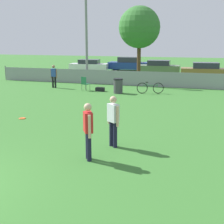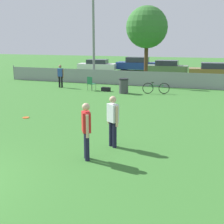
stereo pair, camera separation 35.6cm
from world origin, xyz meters
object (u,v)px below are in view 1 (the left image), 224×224
at_px(player_receiver_white, 113,118).
at_px(light_pole, 86,23).
at_px(spectator_in_blue, 54,75).
at_px(folding_chair_sideline, 85,83).
at_px(parked_car_blue, 129,64).
at_px(player_defender_red, 88,128).
at_px(gear_bag_sideline, 100,89).
at_px(parked_car_olive, 159,67).
at_px(frisbee_disc, 22,118).
at_px(bicycle_sideline, 150,88).
at_px(parked_car_white, 89,65).
at_px(parked_car_tan, 205,70).
at_px(tree_near_pole, 139,27).
at_px(trash_bin, 118,86).

bearing_deg(player_receiver_white, light_pole, 151.26).
relative_size(spectator_in_blue, folding_chair_sideline, 1.71).
bearing_deg(parked_car_blue, player_defender_red, -81.90).
bearing_deg(gear_bag_sideline, light_pole, 122.65).
distance_m(parked_car_blue, parked_car_olive, 4.48).
bearing_deg(light_pole, parked_car_blue, 86.19).
bearing_deg(frisbee_disc, bicycle_sideline, 64.35).
bearing_deg(parked_car_olive, folding_chair_sideline, -106.07).
height_order(light_pole, parked_car_blue, light_pole).
xyz_separation_m(folding_chair_sideline, parked_car_blue, (-0.94, 14.82, 0.19)).
bearing_deg(spectator_in_blue, parked_car_white, -81.17).
bearing_deg(player_defender_red, player_receiver_white, 133.70).
bearing_deg(parked_car_blue, parked_car_white, -162.59).
height_order(spectator_in_blue, parked_car_tan, spectator_in_blue).
bearing_deg(parked_car_tan, light_pole, -152.03).
height_order(tree_near_pole, player_defender_red, tree_near_pole).
bearing_deg(gear_bag_sideline, player_defender_red, -71.08).
distance_m(light_pole, parked_car_tan, 11.67).
relative_size(player_defender_red, parked_car_white, 0.37).
bearing_deg(spectator_in_blue, tree_near_pole, -129.43).
bearing_deg(player_defender_red, parked_car_tan, 141.31).
bearing_deg(parked_car_olive, player_receiver_white, -86.89).
bearing_deg(frisbee_disc, parked_car_blue, 93.46).
distance_m(light_pole, player_receiver_white, 16.54).
xyz_separation_m(frisbee_disc, parked_car_blue, (-1.38, 22.81, 0.71)).
distance_m(gear_bag_sideline, parked_car_white, 14.41).
xyz_separation_m(frisbee_disc, parked_car_olive, (2.39, 20.38, 0.66)).
xyz_separation_m(trash_bin, parked_car_white, (-7.51, 13.40, 0.15)).
distance_m(player_defender_red, spectator_in_blue, 14.32).
distance_m(player_defender_red, parked_car_blue, 27.00).
bearing_deg(parked_car_blue, tree_near_pole, -74.11).
bearing_deg(parked_car_white, gear_bag_sideline, -73.00).
relative_size(parked_car_blue, parked_car_olive, 1.10).
height_order(player_receiver_white, parked_car_olive, player_receiver_white).
relative_size(player_receiver_white, bicycle_sideline, 0.99).
distance_m(tree_near_pole, player_defender_red, 18.85).
relative_size(player_defender_red, folding_chair_sideline, 1.73).
relative_size(player_defender_red, trash_bin, 1.74).
distance_m(spectator_in_blue, bicycle_sideline, 7.09).
distance_m(parked_car_white, parked_car_olive, 7.95).
height_order(player_receiver_white, player_defender_red, same).
bearing_deg(spectator_in_blue, parked_car_tan, -137.80).
height_order(folding_chair_sideline, gear_bag_sideline, folding_chair_sideline).
bearing_deg(parked_car_olive, light_pole, -122.10).
bearing_deg(gear_bag_sideline, parked_car_olive, 81.74).
height_order(player_receiver_white, parked_car_blue, player_receiver_white).
xyz_separation_m(gear_bag_sideline, parked_car_tan, (6.38, 10.33, 0.53)).
xyz_separation_m(parked_car_white, parked_car_tan, (12.52, -2.70, 0.04)).
distance_m(frisbee_disc, parked_car_blue, 22.86).
distance_m(light_pole, parked_car_blue, 11.27).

